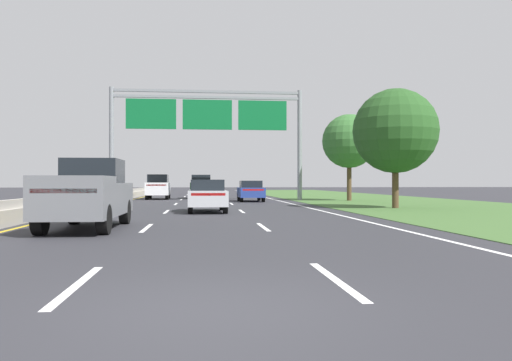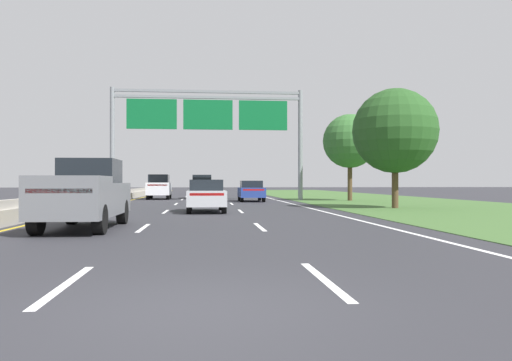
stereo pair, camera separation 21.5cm
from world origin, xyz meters
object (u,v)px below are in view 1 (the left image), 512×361
object	(u,v)px
overhead_sign_gantry	(207,120)
pickup_truck_grey	(88,194)
car_navy_centre_lane_sedan	(202,188)
car_darkgreen_centre_lane_suv	(201,186)
car_silver_centre_lane_sedan	(207,195)
car_white_left_lane_suv	(158,186)
roadside_tree_mid	(349,141)
roadside_tree_near	(395,131)
car_blue_right_lane_sedan	(251,191)

from	to	relation	value
overhead_sign_gantry	pickup_truck_grey	size ratio (longest dim) A/B	2.78
car_navy_centre_lane_sedan	car_darkgreen_centre_lane_suv	world-z (taller)	car_darkgreen_centre_lane_suv
car_darkgreen_centre_lane_suv	car_silver_centre_lane_sedan	bearing A→B (deg)	-179.76
overhead_sign_gantry	pickup_truck_grey	world-z (taller)	overhead_sign_gantry
car_darkgreen_centre_lane_suv	car_white_left_lane_suv	bearing A→B (deg)	114.73
overhead_sign_gantry	pickup_truck_grey	bearing A→B (deg)	-99.36
car_silver_centre_lane_sedan	roadside_tree_mid	world-z (taller)	roadside_tree_mid
pickup_truck_grey	car_darkgreen_centre_lane_suv	distance (m)	30.25
car_silver_centre_lane_sedan	roadside_tree_near	bearing A→B (deg)	-78.13
overhead_sign_gantry	car_darkgreen_centre_lane_suv	world-z (taller)	overhead_sign_gantry
car_silver_centre_lane_sedan	roadside_tree_mid	size ratio (longest dim) A/B	0.65
roadside_tree_near	car_navy_centre_lane_sedan	bearing A→B (deg)	107.57
car_darkgreen_centre_lane_suv	car_blue_right_lane_sedan	xyz separation A→B (m)	(3.78, -7.68, -0.28)
pickup_truck_grey	car_white_left_lane_suv	distance (m)	28.32
car_blue_right_lane_sedan	car_white_left_lane_suv	bearing A→B (deg)	51.62
car_white_left_lane_suv	roadside_tree_mid	size ratio (longest dim) A/B	0.70
pickup_truck_grey	car_blue_right_lane_sedan	world-z (taller)	pickup_truck_grey
car_navy_centre_lane_sedan	car_darkgreen_centre_lane_suv	distance (m)	14.70
car_blue_right_lane_sedan	roadside_tree_mid	distance (m)	8.70
car_navy_centre_lane_sedan	car_darkgreen_centre_lane_suv	bearing A→B (deg)	-179.18
pickup_truck_grey	roadside_tree_mid	bearing A→B (deg)	-33.03
car_blue_right_lane_sedan	roadside_tree_near	size ratio (longest dim) A/B	0.66
car_white_left_lane_suv	car_silver_centre_lane_sedan	xyz separation A→B (m)	(4.00, -19.61, -0.28)
pickup_truck_grey	roadside_tree_near	world-z (taller)	roadside_tree_near
car_darkgreen_centre_lane_suv	roadside_tree_near	bearing A→B (deg)	-151.08
pickup_truck_grey	car_silver_centre_lane_sedan	world-z (taller)	pickup_truck_grey
car_darkgreen_centre_lane_suv	roadside_tree_mid	world-z (taller)	roadside_tree_mid
overhead_sign_gantry	roadside_tree_mid	xyz separation A→B (m)	(11.05, -1.13, -1.63)
pickup_truck_grey	car_blue_right_lane_sedan	size ratio (longest dim) A/B	1.23
overhead_sign_gantry	roadside_tree_near	size ratio (longest dim) A/B	2.27
car_blue_right_lane_sedan	car_darkgreen_centre_lane_suv	bearing A→B (deg)	26.55
car_white_left_lane_suv	car_darkgreen_centre_lane_suv	bearing A→B (deg)	-65.63
car_navy_centre_lane_sedan	car_silver_centre_lane_sedan	bearing A→B (deg)	-178.32
car_navy_centre_lane_sedan	car_silver_centre_lane_sedan	size ratio (longest dim) A/B	1.00
car_silver_centre_lane_sedan	roadside_tree_mid	xyz separation A→B (m)	(11.22, 14.01, 3.84)
pickup_truck_grey	roadside_tree_near	distance (m)	18.30
car_darkgreen_centre_lane_suv	car_navy_centre_lane_sedan	bearing A→B (deg)	-1.22
car_silver_centre_lane_sedan	roadside_tree_near	size ratio (longest dim) A/B	0.67
roadside_tree_near	roadside_tree_mid	xyz separation A→B (m)	(0.79, 11.64, 0.37)
car_blue_right_lane_sedan	overhead_sign_gantry	bearing A→B (deg)	65.89
overhead_sign_gantry	car_white_left_lane_suv	bearing A→B (deg)	132.99
overhead_sign_gantry	roadside_tree_mid	bearing A→B (deg)	-5.83
roadside_tree_mid	car_white_left_lane_suv	bearing A→B (deg)	159.80
overhead_sign_gantry	car_darkgreen_centre_lane_suv	xyz separation A→B (m)	(-0.53, 6.20, -5.19)
car_white_left_lane_suv	car_navy_centre_lane_sedan	bearing A→B (deg)	-14.00
roadside_tree_near	car_white_left_lane_suv	bearing A→B (deg)	129.94
pickup_truck_grey	car_white_left_lane_suv	world-z (taller)	pickup_truck_grey
car_blue_right_lane_sedan	roadside_tree_near	bearing A→B (deg)	-147.83
car_navy_centre_lane_sedan	pickup_truck_grey	bearing A→B (deg)	176.81
car_navy_centre_lane_sedan	car_white_left_lane_suv	xyz separation A→B (m)	(-3.77, -16.43, 0.28)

